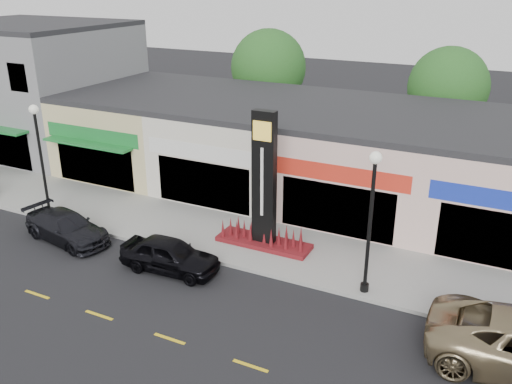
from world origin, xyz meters
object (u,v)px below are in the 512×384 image
lamp_west_near (40,149)px  car_black_sedan (170,255)px  car_dark_sedan (67,227)px  pylon_sign (264,200)px  lamp_east_near (371,210)px

lamp_west_near → car_black_sedan: 9.07m
lamp_west_near → car_dark_sedan: lamp_west_near is taller
car_dark_sedan → car_black_sedan: bearing=-81.9°
car_dark_sedan → car_black_sedan: car_black_sedan is taller
pylon_sign → car_black_sedan: 4.57m
lamp_east_near → car_black_sedan: size_ratio=1.33×
car_dark_sedan → pylon_sign: bearing=-58.5°
car_black_sedan → pylon_sign: bearing=-39.6°
lamp_west_near → car_black_sedan: lamp_west_near is taller
pylon_sign → lamp_west_near: bearing=-171.2°
lamp_east_near → pylon_sign: size_ratio=0.91×
car_dark_sedan → car_black_sedan: size_ratio=1.10×
lamp_east_near → pylon_sign: bearing=161.3°
pylon_sign → car_black_sedan: (-2.54, -3.45, -1.57)m
lamp_west_near → car_dark_sedan: 4.26m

